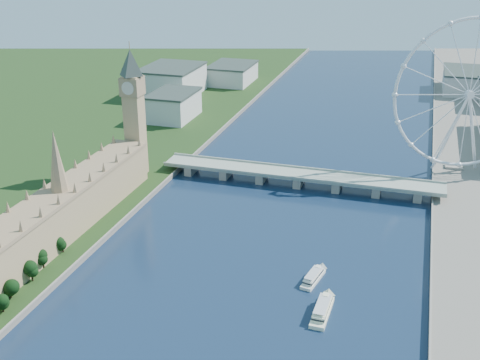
% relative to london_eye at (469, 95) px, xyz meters
% --- Properties ---
extents(parliament_range, '(24.00, 200.00, 70.00)m').
position_rel_london_eye_xyz_m(parliament_range, '(-247.98, -185.08, -49.04)').
color(parliament_range, tan).
rests_on(parliament_range, ground).
extents(big_ben, '(20.02, 20.02, 110.00)m').
position_rel_london_eye_xyz_m(big_ben, '(-247.98, -77.08, -0.95)').
color(big_ben, tan).
rests_on(big_ben, ground).
extents(westminster_bridge, '(220.00, 22.00, 9.50)m').
position_rel_london_eye_xyz_m(westminster_bridge, '(-119.98, -55.08, -60.89)').
color(westminster_bridge, gray).
rests_on(westminster_bridge, ground).
extents(london_eye, '(113.60, 39.12, 124.30)m').
position_rel_london_eye_xyz_m(london_eye, '(0.00, 0.00, 0.00)').
color(london_eye, silver).
rests_on(london_eye, ground).
extents(city_skyline, '(505.00, 280.00, 32.00)m').
position_rel_london_eye_xyz_m(city_skyline, '(-80.75, 205.00, -50.56)').
color(city_skyline, beige).
rests_on(city_skyline, ground).
extents(tour_boat_near, '(11.92, 27.78, 5.93)m').
position_rel_london_eye_xyz_m(tour_boat_near, '(-83.73, -190.89, -67.52)').
color(tour_boat_near, silver).
rests_on(tour_boat_near, ground).
extents(tour_boat_far, '(9.19, 32.00, 7.03)m').
position_rel_london_eye_xyz_m(tour_boat_far, '(-73.38, -221.78, -67.52)').
color(tour_boat_far, '#F2F2CB').
rests_on(tour_boat_far, ground).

